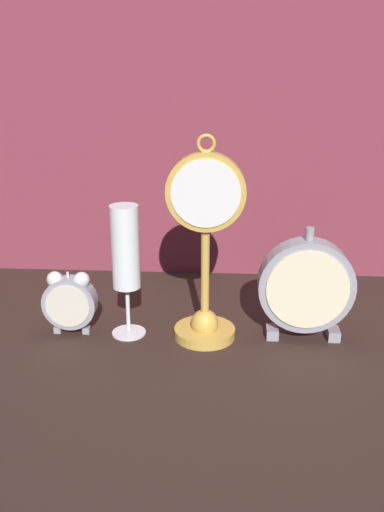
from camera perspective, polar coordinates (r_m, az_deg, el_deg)
name	(u,v)px	position (r m, az deg, el deg)	size (l,w,h in m)	color
ground_plane	(189,343)	(0.96, -0.28, -8.72)	(4.00, 4.00, 0.00)	black
fabric_backdrop_drape	(199,124)	(1.18, 0.72, 13.02)	(1.53, 0.01, 0.64)	brown
pocket_watch_on_stand	(205,257)	(0.92, 1.33, -0.10)	(0.13, 0.10, 0.34)	gold
alarm_clock_twin_bell	(70,300)	(0.99, -12.14, -4.32)	(0.09, 0.03, 0.11)	gray
mantel_clock_silver	(306,286)	(0.95, 11.34, -3.01)	(0.16, 0.04, 0.20)	gray
champagne_flute	(126,256)	(0.94, -6.65, 0.01)	(0.06, 0.06, 0.23)	silver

